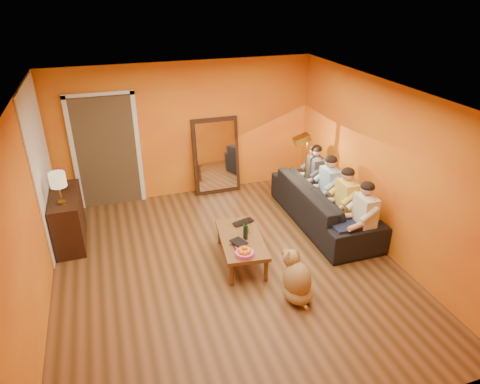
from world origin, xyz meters
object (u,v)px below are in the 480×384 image
object	(u,v)px
wine_bottle	(245,230)
person_far_right	(315,176)
sideboard	(68,218)
sofa	(324,204)
dog	(297,276)
person_mid_left	(345,202)
floor_lamp	(305,173)
laptop	(245,224)
person_mid_right	(329,188)
table_lamp	(59,189)
mirror_frame	(216,156)
vase	(63,184)
person_far_left	(364,218)
coffee_table	(241,249)
tumbler	(246,230)

from	to	relation	value
wine_bottle	person_far_right	bearing A→B (deg)	36.60
person_far_right	wine_bottle	size ratio (longest dim) A/B	3.94
sideboard	sofa	world-z (taller)	sideboard
dog	person_mid_left	world-z (taller)	person_mid_left
floor_lamp	laptop	xyz separation A→B (m)	(-1.48, -0.92, -0.29)
sofa	person_mid_right	size ratio (longest dim) A/B	2.06
laptop	wine_bottle	bearing A→B (deg)	-124.57
table_lamp	floor_lamp	xyz separation A→B (m)	(4.15, 0.16, -0.39)
mirror_frame	person_mid_left	size ratio (longest dim) A/B	1.25
person_mid_right	laptop	xyz separation A→B (m)	(-1.70, -0.41, -0.18)
dog	vase	distance (m)	4.03
table_lamp	laptop	size ratio (longest dim) A/B	1.43
wine_bottle	vase	world-z (taller)	vase
table_lamp	sofa	world-z (taller)	table_lamp
mirror_frame	table_lamp	distance (m)	3.13
table_lamp	person_far_right	size ratio (longest dim) A/B	0.42
person_mid_right	mirror_frame	bearing A→B (deg)	132.32
mirror_frame	person_mid_left	bearing A→B (deg)	-55.34
person_far_left	person_mid_right	xyz separation A→B (m)	(0.00, 1.10, 0.00)
mirror_frame	table_lamp	xyz separation A→B (m)	(-2.79, -1.38, 0.34)
laptop	coffee_table	bearing A→B (deg)	-133.79
sideboard	tumbler	world-z (taller)	sideboard
table_lamp	person_mid_right	world-z (taller)	table_lamp
floor_lamp	person_far_right	distance (m)	0.25
sideboard	dog	bearing A→B (deg)	-39.87
person_mid_left	laptop	world-z (taller)	person_mid_left
mirror_frame	laptop	world-z (taller)	mirror_frame
table_lamp	person_far_right	bearing A→B (deg)	2.56
sideboard	dog	size ratio (longest dim) A/B	1.66
laptop	floor_lamp	bearing A→B (deg)	15.40
sideboard	wine_bottle	world-z (taller)	sideboard
person_mid_left	laptop	distance (m)	1.71
person_mid_left	laptop	bearing A→B (deg)	175.26
coffee_table	person_far_right	size ratio (longest dim) A/B	1.00
floor_lamp	wine_bottle	xyz separation A→B (m)	(-1.61, -1.32, -0.14)
person_mid_left	tumbler	world-z (taller)	person_mid_left
coffee_table	vase	size ratio (longest dim) A/B	7.14
mirror_frame	floor_lamp	size ratio (longest dim) A/B	1.06
mirror_frame	person_far_right	distance (m)	1.98
floor_lamp	sideboard	bearing A→B (deg)	-176.04
floor_lamp	tumbler	distance (m)	1.94
person_mid_left	dog	bearing A→B (deg)	-139.10
sofa	mirror_frame	bearing A→B (deg)	38.32
sofa	dog	world-z (taller)	sofa
sideboard	mirror_frame	bearing A→B (deg)	21.16
mirror_frame	laptop	bearing A→B (deg)	-93.21
person_far_left	laptop	world-z (taller)	person_far_left
table_lamp	dog	size ratio (longest dim) A/B	0.72
mirror_frame	person_far_left	xyz separation A→B (m)	(1.58, -2.83, -0.15)
vase	mirror_frame	bearing A→B (deg)	16.57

